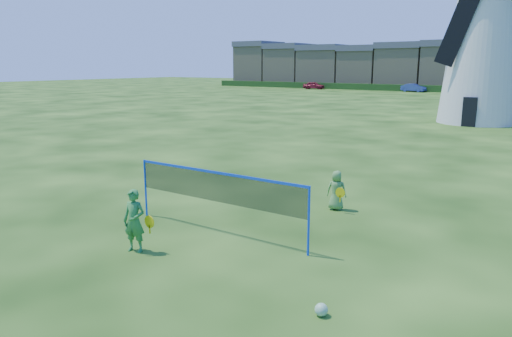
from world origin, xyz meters
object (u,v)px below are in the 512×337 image
object	(u,v)px
windmill	(484,41)
car_left	(314,85)
player_girl	(134,221)
player_boy	(336,190)
badminton_net	(217,188)
play_ball	(321,310)
car_right	(414,88)

from	to	relation	value
windmill	car_left	distance (m)	48.64
player_girl	player_boy	bearing A→B (deg)	50.98
badminton_net	play_ball	distance (m)	4.59
badminton_net	player_boy	bearing A→B (deg)	66.38
windmill	player_girl	xyz separation A→B (m)	(-1.27, -30.15, -4.89)
windmill	car_right	size ratio (longest dim) A/B	4.54
badminton_net	player_boy	world-z (taller)	badminton_net
badminton_net	car_left	world-z (taller)	badminton_net
car_right	play_ball	bearing A→B (deg)	-154.95
badminton_net	player_girl	distance (m)	2.13
player_girl	car_right	xyz separation A→B (m)	(-14.66, 67.57, -0.09)
badminton_net	player_girl	world-z (taller)	badminton_net
player_girl	play_ball	distance (m)	4.72
play_ball	player_boy	bearing A→B (deg)	113.31
windmill	car_left	world-z (taller)	windmill
car_left	car_right	world-z (taller)	car_left
windmill	player_boy	bearing A→B (deg)	-87.70
player_boy	car_left	bearing A→B (deg)	-77.37
player_girl	player_boy	size ratio (longest dim) A/B	1.24
player_boy	car_right	xyz separation A→B (m)	(-16.92, 62.17, 0.04)
badminton_net	car_right	world-z (taller)	badminton_net
player_boy	car_right	size ratio (longest dim) A/B	0.31
windmill	player_boy	world-z (taller)	windmill
play_ball	badminton_net	bearing A→B (deg)	151.27
badminton_net	player_boy	xyz separation A→B (m)	(1.51, 3.45, -0.57)
windmill	car_right	distance (m)	40.97
windmill	play_ball	size ratio (longest dim) A/B	75.75
player_girl	car_right	bearing A→B (deg)	85.97
car_right	car_left	bearing A→B (deg)	103.59
badminton_net	play_ball	size ratio (longest dim) A/B	22.95
windmill	player_boy	size ratio (longest dim) A/B	14.75
player_girl	car_right	size ratio (longest dim) A/B	0.38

